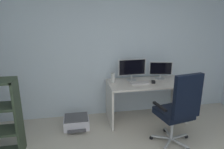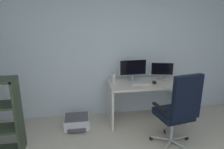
% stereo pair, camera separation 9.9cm
% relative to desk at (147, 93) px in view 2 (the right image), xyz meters
% --- Properties ---
extents(wall_back, '(5.15, 0.10, 2.74)m').
position_rel_desk_xyz_m(wall_back, '(-0.65, 0.43, 0.83)').
color(wall_back, silver).
rests_on(wall_back, ground).
extents(desk, '(1.41, 0.67, 0.74)m').
position_rel_desk_xyz_m(desk, '(0.00, 0.00, 0.00)').
color(desk, silver).
rests_on(desk, ground).
extents(monitor_main, '(0.52, 0.18, 0.40)m').
position_rel_desk_xyz_m(monitor_main, '(-0.25, 0.14, 0.44)').
color(monitor_main, '#B2B5B7').
rests_on(monitor_main, desk).
extents(monitor_secondary, '(0.42, 0.18, 0.33)m').
position_rel_desk_xyz_m(monitor_secondary, '(0.31, 0.14, 0.39)').
color(monitor_secondary, '#B2B5B7').
rests_on(monitor_secondary, desk).
extents(keyboard, '(0.35, 0.15, 0.02)m').
position_rel_desk_xyz_m(keyboard, '(-0.16, -0.07, 0.21)').
color(keyboard, silver).
rests_on(keyboard, desk).
extents(computer_mouse, '(0.08, 0.11, 0.03)m').
position_rel_desk_xyz_m(computer_mouse, '(0.10, -0.07, 0.22)').
color(computer_mouse, black).
rests_on(computer_mouse, desk).
extents(desktop_speaker, '(0.07, 0.07, 0.17)m').
position_rel_desk_xyz_m(desktop_speaker, '(-0.61, 0.09, 0.29)').
color(desktop_speaker, silver).
rests_on(desktop_speaker, desk).
extents(office_chair, '(0.63, 0.65, 1.18)m').
position_rel_desk_xyz_m(office_chair, '(0.16, -0.90, 0.10)').
color(office_chair, '#B7BABC').
rests_on(office_chair, ground).
extents(printer, '(0.44, 0.45, 0.20)m').
position_rel_desk_xyz_m(printer, '(-1.29, -0.06, -0.45)').
color(printer, silver).
rests_on(printer, ground).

